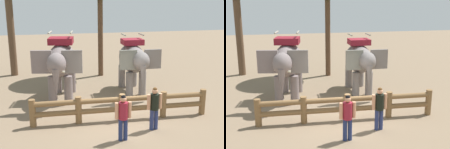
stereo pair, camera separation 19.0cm
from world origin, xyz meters
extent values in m
plane|color=#7C664F|center=(0.00, 0.00, 0.00)|extent=(60.00, 60.00, 0.00)
cylinder|color=brown|center=(-3.34, -0.04, 0.53)|extent=(0.24, 0.24, 1.05)
cylinder|color=brown|center=(-1.67, -0.11, 0.53)|extent=(0.24, 0.24, 1.05)
cylinder|color=brown|center=(0.00, -0.18, 0.53)|extent=(0.24, 0.24, 1.05)
cylinder|color=brown|center=(1.67, -0.25, 0.53)|extent=(0.24, 0.24, 1.05)
cylinder|color=brown|center=(3.34, -0.31, 0.53)|extent=(0.24, 0.24, 1.05)
cylinder|color=brown|center=(0.00, -0.18, 0.45)|extent=(6.70, 0.48, 0.20)
cylinder|color=brown|center=(0.00, -0.18, 0.85)|extent=(6.70, 0.48, 0.20)
cylinder|color=slate|center=(-1.85, 2.17, 0.64)|extent=(0.38, 0.38, 1.27)
cylinder|color=slate|center=(-2.54, 2.30, 0.64)|extent=(0.38, 0.38, 1.27)
cylinder|color=slate|center=(-1.54, 3.87, 0.64)|extent=(0.38, 0.38, 1.27)
cylinder|color=slate|center=(-2.22, 3.99, 0.64)|extent=(0.38, 0.38, 1.27)
ellipsoid|color=slate|center=(-2.04, 3.08, 1.83)|extent=(1.77, 3.05, 1.49)
ellipsoid|color=slate|center=(-2.34, 1.42, 2.02)|extent=(0.97, 1.09, 0.91)
cube|color=slate|center=(-1.71, 1.42, 2.07)|extent=(0.86, 0.28, 0.96)
cube|color=slate|center=(-2.93, 1.65, 2.07)|extent=(0.86, 0.28, 0.96)
cone|color=slate|center=(-2.40, 1.09, 1.29)|extent=(0.34, 0.34, 1.17)
cone|color=beige|center=(-2.22, 1.15, 1.75)|extent=(0.40, 0.17, 0.16)
cone|color=beige|center=(-2.55, 1.21, 1.75)|extent=(0.40, 0.17, 0.16)
cube|color=maroon|center=(-2.04, 3.08, 2.72)|extent=(1.24, 1.14, 0.30)
cylinder|color=#A59E8C|center=(-1.56, 2.99, 3.10)|extent=(0.23, 0.86, 0.07)
cylinder|color=#A59E8C|center=(-2.51, 3.17, 3.10)|extent=(0.23, 0.86, 0.07)
cylinder|color=slate|center=(1.76, 2.56, 0.59)|extent=(0.35, 0.35, 1.18)
cylinder|color=slate|center=(1.11, 2.58, 0.59)|extent=(0.35, 0.35, 1.18)
cylinder|color=slate|center=(1.81, 4.16, 0.59)|extent=(0.35, 0.35, 1.18)
cylinder|color=slate|center=(1.16, 4.18, 0.59)|extent=(0.35, 0.35, 1.18)
ellipsoid|color=slate|center=(1.46, 3.37, 1.70)|extent=(1.26, 2.70, 1.38)
ellipsoid|color=slate|center=(1.41, 1.80, 1.87)|extent=(0.78, 0.91, 0.84)
cube|color=slate|center=(1.99, 1.89, 1.92)|extent=(0.79, 0.14, 0.89)
cube|color=slate|center=(0.84, 1.93, 1.92)|extent=(0.79, 0.14, 0.89)
cone|color=slate|center=(1.40, 1.49, 1.20)|extent=(0.32, 0.32, 1.08)
cube|color=maroon|center=(1.46, 3.37, 2.53)|extent=(1.03, 0.92, 0.28)
cylinder|color=#A59E8C|center=(1.91, 3.36, 2.88)|extent=(0.09, 0.80, 0.07)
cylinder|color=#A59E8C|center=(1.01, 3.38, 2.88)|extent=(0.09, 0.80, 0.07)
cylinder|color=navy|center=(-0.32, -1.81, 0.38)|extent=(0.14, 0.14, 0.75)
cylinder|color=navy|center=(-0.49, -1.81, 0.38)|extent=(0.14, 0.14, 0.75)
cylinder|color=maroon|center=(-0.40, -1.81, 1.04)|extent=(0.31, 0.31, 0.58)
cylinder|color=tan|center=(-0.19, -1.80, 1.06)|extent=(0.12, 0.12, 0.55)
cylinder|color=tan|center=(-0.62, -1.81, 1.06)|extent=(0.12, 0.12, 0.55)
sphere|color=tan|center=(-0.40, -1.81, 1.43)|extent=(0.21, 0.21, 0.21)
sphere|color=black|center=(-0.40, -1.81, 1.49)|extent=(0.16, 0.16, 0.16)
cylinder|color=navy|center=(0.98, -1.24, 0.38)|extent=(0.14, 0.14, 0.76)
cylinder|color=navy|center=(0.81, -1.26, 0.38)|extent=(0.14, 0.14, 0.76)
cylinder|color=black|center=(0.89, -1.25, 1.05)|extent=(0.33, 0.33, 0.58)
cylinder|color=tan|center=(1.11, -1.24, 1.06)|extent=(0.12, 0.12, 0.55)
cylinder|color=tan|center=(0.68, -1.26, 1.06)|extent=(0.12, 0.12, 0.55)
sphere|color=tan|center=(0.89, -1.25, 1.44)|extent=(0.21, 0.21, 0.21)
sphere|color=#593819|center=(0.89, -1.25, 1.50)|extent=(0.16, 0.16, 0.16)
cylinder|color=brown|center=(-4.68, 8.08, 2.73)|extent=(0.42, 0.42, 5.46)
cylinder|color=brown|center=(0.52, 6.80, 2.51)|extent=(0.31, 0.31, 5.02)
camera|label=1|loc=(-2.77, -10.36, 4.54)|focal=46.75mm
camera|label=2|loc=(-2.59, -10.41, 4.54)|focal=46.75mm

